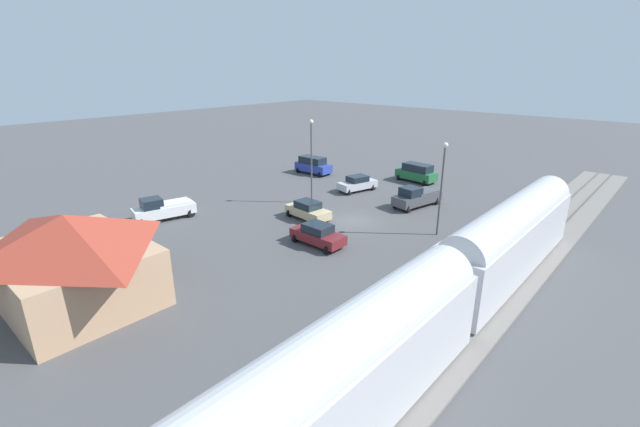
{
  "coord_description": "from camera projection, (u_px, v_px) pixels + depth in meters",
  "views": [
    {
      "loc": [
        -21.73,
        29.19,
        13.46
      ],
      "look_at": [
        1.78,
        2.65,
        1.0
      ],
      "focal_mm": 23.83,
      "sensor_mm": 36.0,
      "label": 1
    }
  ],
  "objects": [
    {
      "name": "railway_track",
      "position": [
        512.0,
        265.0,
        29.88
      ],
      "size": [
        4.8,
        70.0,
        0.3
      ],
      "color": "slate",
      "rests_on": "ground"
    },
    {
      "name": "suv_green",
      "position": [
        417.0,
        172.0,
        51.24
      ],
      "size": [
        5.08,
        2.79,
        2.22
      ],
      "color": "#236638",
      "rests_on": "ground"
    },
    {
      "name": "sedan_silver",
      "position": [
        357.0,
        183.0,
        47.58
      ],
      "size": [
        2.88,
        4.81,
        1.74
      ],
      "color": "silver",
      "rests_on": "ground"
    },
    {
      "name": "pedestrian_waiting_far",
      "position": [
        499.0,
        214.0,
        36.68
      ],
      "size": [
        0.36,
        0.36,
        1.71
      ],
      "color": "#333338",
      "rests_on": "platform"
    },
    {
      "name": "station_building",
      "position": [
        71.0,
        257.0,
        24.68
      ],
      "size": [
        10.18,
        8.09,
        5.51
      ],
      "color": "tan",
      "rests_on": "ground"
    },
    {
      "name": "ground_plane",
      "position": [
        354.0,
        221.0,
        38.67
      ],
      "size": [
        200.0,
        200.0,
        0.0
      ],
      "primitive_type": "plane",
      "color": "#4C4C4F"
    },
    {
      "name": "pickup_charcoal",
      "position": [
        416.0,
        197.0,
        42.26
      ],
      "size": [
        3.0,
        5.68,
        2.14
      ],
      "color": "#47494F",
      "rests_on": "ground"
    },
    {
      "name": "sedan_maroon",
      "position": [
        318.0,
        234.0,
        33.26
      ],
      "size": [
        4.52,
        2.31,
        1.74
      ],
      "color": "maroon",
      "rests_on": "ground"
    },
    {
      "name": "sedan_tan",
      "position": [
        308.0,
        210.0,
        38.82
      ],
      "size": [
        4.65,
        2.59,
        1.74
      ],
      "color": "#C6B284",
      "rests_on": "ground"
    },
    {
      "name": "light_pole_lot_center",
      "position": [
        311.0,
        152.0,
        42.1
      ],
      "size": [
        0.44,
        0.44,
        8.45
      ],
      "color": "#515156",
      "rests_on": "ground"
    },
    {
      "name": "light_pole_near_platform",
      "position": [
        442.0,
        178.0,
        33.95
      ],
      "size": [
        0.44,
        0.44,
        7.75
      ],
      "color": "#515156",
      "rests_on": "ground"
    },
    {
      "name": "pedestrian_on_platform",
      "position": [
        421.0,
        271.0,
        26.55
      ],
      "size": [
        0.36,
        0.36,
        1.71
      ],
      "color": "brown",
      "rests_on": "platform"
    },
    {
      "name": "suv_blue",
      "position": [
        313.0,
        165.0,
        55.09
      ],
      "size": [
        4.92,
        2.45,
        2.22
      ],
      "color": "#283D9E",
      "rests_on": "ground"
    },
    {
      "name": "pickup_white",
      "position": [
        163.0,
        209.0,
        38.75
      ],
      "size": [
        3.17,
        5.71,
        2.14
      ],
      "color": "white",
      "rests_on": "ground"
    },
    {
      "name": "platform",
      "position": [
        458.0,
        249.0,
        32.36
      ],
      "size": [
        3.2,
        46.0,
        0.3
      ],
      "color": "#B7B2A8",
      "rests_on": "ground"
    },
    {
      "name": "passenger_train",
      "position": [
        338.0,
        378.0,
        15.22
      ],
      "size": [
        2.93,
        53.56,
        4.98
      ],
      "color": "silver",
      "rests_on": "railway_track"
    }
  ]
}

